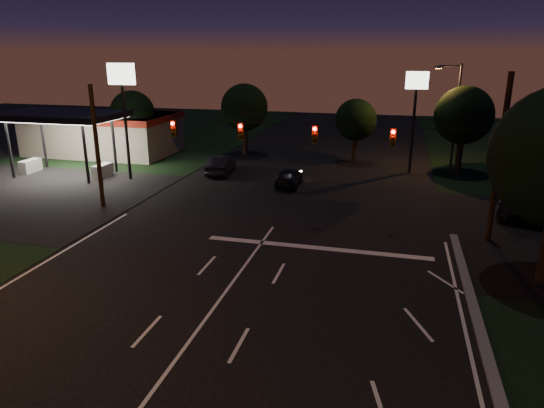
% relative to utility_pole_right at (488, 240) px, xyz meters
% --- Properties ---
extents(ground, '(140.00, 140.00, 0.00)m').
position_rel_utility_pole_right_xyz_m(ground, '(-12.00, -15.00, 0.00)').
color(ground, black).
rests_on(ground, ground).
extents(cross_street_left, '(20.00, 16.00, 0.02)m').
position_rel_utility_pole_right_xyz_m(cross_street_left, '(-32.00, 1.00, 0.00)').
color(cross_street_left, black).
rests_on(cross_street_left, ground).
extents(stop_bar, '(12.00, 0.50, 0.01)m').
position_rel_utility_pole_right_xyz_m(stop_bar, '(-9.00, -3.50, 0.01)').
color(stop_bar, silver).
rests_on(stop_bar, ground).
extents(utility_pole_right, '(0.30, 0.30, 9.00)m').
position_rel_utility_pole_right_xyz_m(utility_pole_right, '(0.00, 0.00, 0.00)').
color(utility_pole_right, black).
rests_on(utility_pole_right, ground).
extents(utility_pole_left, '(0.28, 0.28, 8.00)m').
position_rel_utility_pole_right_xyz_m(utility_pole_left, '(-24.00, 0.00, 0.00)').
color(utility_pole_left, black).
rests_on(utility_pole_left, ground).
extents(signal_span, '(24.00, 0.40, 1.56)m').
position_rel_utility_pole_right_xyz_m(signal_span, '(-12.00, -0.04, 5.50)').
color(signal_span, black).
rests_on(signal_span, ground).
extents(gas_station, '(14.20, 16.10, 5.25)m').
position_rel_utility_pole_right_xyz_m(gas_station, '(-33.86, 15.39, 2.38)').
color(gas_station, gray).
rests_on(gas_station, ground).
extents(pole_sign_left_near, '(2.20, 0.30, 9.10)m').
position_rel_utility_pole_right_xyz_m(pole_sign_left_near, '(-26.00, 7.00, 6.98)').
color(pole_sign_left_near, black).
rests_on(pole_sign_left_near, ground).
extents(pole_sign_right, '(1.80, 0.30, 8.40)m').
position_rel_utility_pole_right_xyz_m(pole_sign_right, '(-4.00, 15.00, 6.24)').
color(pole_sign_right, black).
rests_on(pole_sign_right, ground).
extents(street_light_right_far, '(2.20, 0.35, 9.00)m').
position_rel_utility_pole_right_xyz_m(street_light_right_far, '(-0.76, 17.00, 5.24)').
color(street_light_right_far, black).
rests_on(street_light_right_far, ground).
extents(tree_far_a, '(4.20, 4.20, 6.42)m').
position_rel_utility_pole_right_xyz_m(tree_far_a, '(-29.98, 15.12, 4.26)').
color(tree_far_a, black).
rests_on(tree_far_a, ground).
extents(tree_far_b, '(4.60, 4.60, 6.98)m').
position_rel_utility_pole_right_xyz_m(tree_far_b, '(-19.98, 19.13, 4.61)').
color(tree_far_b, black).
rests_on(tree_far_b, ground).
extents(tree_far_c, '(3.80, 3.80, 5.86)m').
position_rel_utility_pole_right_xyz_m(tree_far_c, '(-8.98, 18.10, 3.90)').
color(tree_far_c, black).
rests_on(tree_far_c, ground).
extents(tree_far_d, '(4.80, 4.80, 7.30)m').
position_rel_utility_pole_right_xyz_m(tree_far_d, '(0.02, 16.13, 4.83)').
color(tree_far_d, black).
rests_on(tree_far_d, ground).
extents(car_oncoming_a, '(1.85, 4.27, 1.44)m').
position_rel_utility_pole_right_xyz_m(car_oncoming_a, '(-13.07, 8.23, 0.72)').
color(car_oncoming_a, black).
rests_on(car_oncoming_a, ground).
extents(car_oncoming_b, '(2.18, 4.89, 1.56)m').
position_rel_utility_pole_right_xyz_m(car_oncoming_b, '(-19.53, 10.69, 0.78)').
color(car_oncoming_b, black).
rests_on(car_oncoming_b, ground).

